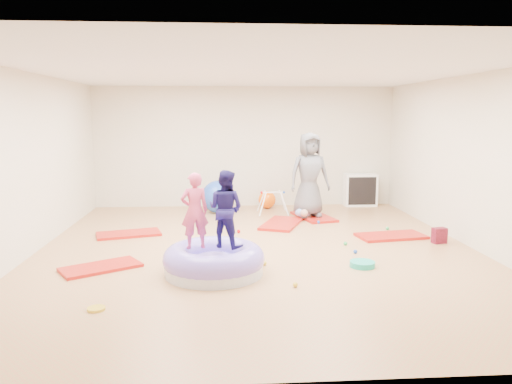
{
  "coord_description": "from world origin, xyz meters",
  "views": [
    {
      "loc": [
        -0.56,
        -7.73,
        2.15
      ],
      "look_at": [
        0.0,
        0.3,
        0.9
      ],
      "focal_mm": 35.0,
      "sensor_mm": 36.0,
      "label": 1
    }
  ],
  "objects": [
    {
      "name": "exercise_ball_blue",
      "position": [
        -0.65,
        3.16,
        0.36
      ],
      "size": [
        0.72,
        0.72,
        0.72
      ],
      "primitive_type": "sphere",
      "color": "blue",
      "rests_on": "ground"
    },
    {
      "name": "balance_disc",
      "position": [
        1.43,
        -0.98,
        0.04
      ],
      "size": [
        0.36,
        0.36,
        0.08
      ],
      "primitive_type": "cylinder",
      "color": "#17A891",
      "rests_on": "ground"
    },
    {
      "name": "backpack",
      "position": [
        3.1,
        0.23,
        0.13
      ],
      "size": [
        0.25,
        0.18,
        0.26
      ],
      "primitive_type": "cube",
      "rotation": [
        0.0,
        0.0,
        0.2
      ],
      "color": "#A61737",
      "rests_on": "ground"
    },
    {
      "name": "inflatable_cushion",
      "position": [
        -0.68,
        -1.14,
        0.17
      ],
      "size": [
        1.39,
        1.39,
        0.44
      ],
      "rotation": [
        0.0,
        0.0,
        -0.08
      ],
      "color": "silver",
      "rests_on": "ground"
    },
    {
      "name": "yellow_toy",
      "position": [
        -1.97,
        -2.34,
        0.01
      ],
      "size": [
        0.2,
        0.2,
        0.03
      ],
      "primitive_type": "cylinder",
      "color": "gold",
      "rests_on": "ground"
    },
    {
      "name": "gym_mat_rear_right",
      "position": [
        1.37,
        2.46,
        0.02
      ],
      "size": [
        0.86,
        1.29,
        0.05
      ],
      "primitive_type": "cube",
      "rotation": [
        0.0,
        0.0,
        1.82
      ],
      "color": "#AF1109",
      "rests_on": "ground"
    },
    {
      "name": "gym_mat_mid_left",
      "position": [
        -2.24,
        1.18,
        0.02
      ],
      "size": [
        1.22,
        0.84,
        0.05
      ],
      "primitive_type": "cube",
      "rotation": [
        0.0,
        0.0,
        0.28
      ],
      "color": "#AF1109",
      "rests_on": "ground"
    },
    {
      "name": "adult_caregiver",
      "position": [
        1.26,
        2.43,
        0.92
      ],
      "size": [
        0.94,
        0.7,
        1.74
      ],
      "primitive_type": "imported",
      "rotation": [
        0.0,
        0.0,
        0.18
      ],
      "color": "#56575D",
      "rests_on": "gym_mat_rear_right"
    },
    {
      "name": "ball_pit_balls",
      "position": [
        0.53,
        0.14,
        0.03
      ],
      "size": [
        3.95,
        3.68,
        0.07
      ],
      "color": "#BF0007",
      "rests_on": "ground"
    },
    {
      "name": "gym_mat_right",
      "position": [
        2.43,
        0.69,
        0.02
      ],
      "size": [
        1.26,
        0.77,
        0.05
      ],
      "primitive_type": "cube",
      "rotation": [
        0.0,
        0.0,
        0.16
      ],
      "color": "#AF1109",
      "rests_on": "ground"
    },
    {
      "name": "infant",
      "position": [
        1.11,
        2.27,
        0.15
      ],
      "size": [
        0.33,
        0.34,
        0.2
      ],
      "color": "#7B92C7",
      "rests_on": "gym_mat_rear_right"
    },
    {
      "name": "infant_play_gym",
      "position": [
        0.54,
        2.89,
        0.33
      ],
      "size": [
        0.65,
        0.62,
        0.5
      ],
      "rotation": [
        0.0,
        0.0,
        -0.2
      ],
      "color": "white",
      "rests_on": "ground"
    },
    {
      "name": "gym_mat_front_left",
      "position": [
        -2.27,
        -0.81,
        0.02
      ],
      "size": [
        1.19,
        1.02,
        0.04
      ],
      "primitive_type": "cube",
      "rotation": [
        0.0,
        0.0,
        0.56
      ],
      "color": "#AF1109",
      "rests_on": "ground"
    },
    {
      "name": "room",
      "position": [
        0.0,
        0.0,
        1.4
      ],
      "size": [
        7.01,
        8.01,
        2.81
      ],
      "color": "#A58451",
      "rests_on": "ground"
    },
    {
      "name": "exercise_ball_orange",
      "position": [
        0.49,
        3.6,
        0.2
      ],
      "size": [
        0.41,
        0.41,
        0.41
      ],
      "primitive_type": "sphere",
      "color": "#FF6004",
      "rests_on": "ground"
    },
    {
      "name": "child_pink",
      "position": [
        -0.93,
        -1.09,
        0.92
      ],
      "size": [
        0.43,
        0.33,
        1.04
      ],
      "primitive_type": "imported",
      "rotation": [
        0.0,
        0.0,
        3.38
      ],
      "color": "#D14269",
      "rests_on": "inflatable_cushion"
    },
    {
      "name": "gym_mat_center_back",
      "position": [
        0.61,
        1.82,
        0.03
      ],
      "size": [
        1.03,
        1.38,
        0.05
      ],
      "primitive_type": "cube",
      "rotation": [
        0.0,
        0.0,
        1.19
      ],
      "color": "#AF1109",
      "rests_on": "ground"
    },
    {
      "name": "child_navy",
      "position": [
        -0.51,
        -1.05,
        0.93
      ],
      "size": [
        0.65,
        0.61,
        1.06
      ],
      "primitive_type": "imported",
      "rotation": [
        0.0,
        0.0,
        2.61
      ],
      "color": "#18124D",
      "rests_on": "inflatable_cushion"
    },
    {
      "name": "cube_shelf",
      "position": [
        2.73,
        3.79,
        0.38
      ],
      "size": [
        0.76,
        0.37,
        0.76
      ],
      "color": "white",
      "rests_on": "ground"
    }
  ]
}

